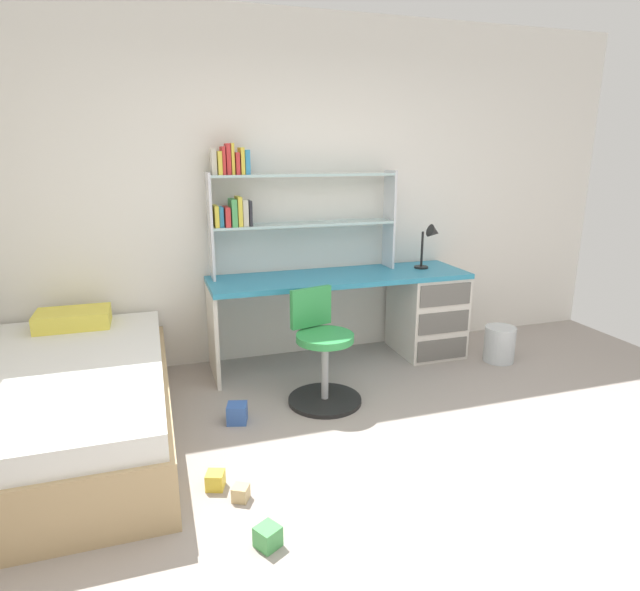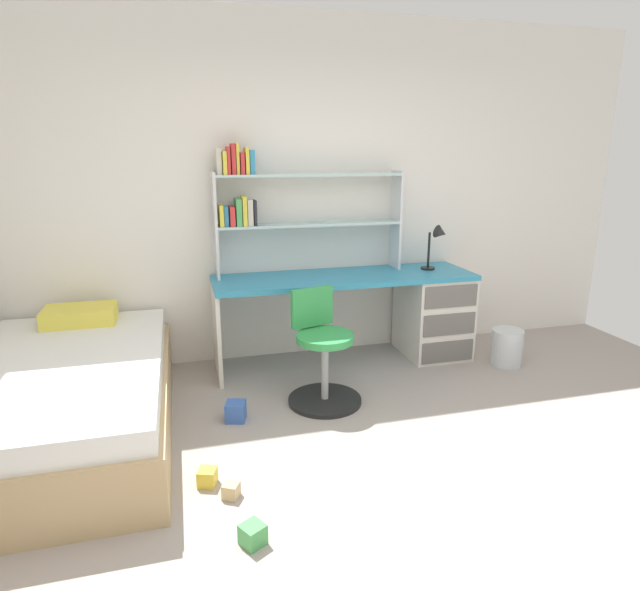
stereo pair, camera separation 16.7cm
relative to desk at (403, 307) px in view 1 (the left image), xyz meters
name	(u,v)px [view 1 (the left image)]	position (x,y,z in m)	size (l,w,h in m)	color
ground_plane	(435,515)	(-0.80, -1.99, -0.44)	(5.88, 5.63, 0.02)	#9E938C
room_shell	(152,212)	(-2.00, -0.79, 0.96)	(5.88, 5.63, 2.78)	white
desk	(403,307)	(0.00, 0.00, 0.00)	(2.12, 0.61, 0.75)	teal
bookshelf_hutch	(275,200)	(-1.07, 0.19, 0.92)	(1.53, 0.22, 1.03)	silver
desk_lamp	(431,239)	(0.24, 0.00, 0.58)	(0.20, 0.17, 0.38)	black
swivel_chair	(322,359)	(-0.94, -0.65, -0.11)	(0.52, 0.52, 0.80)	black
bed_platform	(64,404)	(-2.60, -0.70, -0.18)	(1.23, 2.05, 0.62)	tan
waste_bin	(500,344)	(0.71, -0.40, -0.28)	(0.26, 0.26, 0.30)	silver
toy_block_green_0	(268,537)	(-1.63, -1.95, -0.38)	(0.10, 0.10, 0.10)	#479E51
toy_block_blue_1	(237,413)	(-1.58, -0.78, -0.36)	(0.13, 0.13, 0.13)	#3860B7
toy_block_natural_2	(241,493)	(-1.69, -1.59, -0.39)	(0.08, 0.08, 0.08)	tan
toy_block_yellow_3	(215,480)	(-1.80, -1.45, -0.38)	(0.09, 0.09, 0.09)	gold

